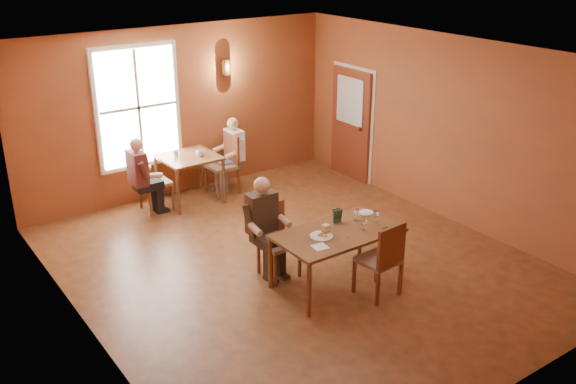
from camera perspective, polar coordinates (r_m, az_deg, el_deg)
ground at (r=9.33m, az=0.71°, el=-6.36°), size 6.00×7.00×0.01m
wall_back at (r=11.60m, az=-9.54°, el=7.09°), size 6.00×0.04×3.00m
wall_front at (r=6.47m, az=19.44°, el=-6.41°), size 6.00×0.04×3.00m
wall_left at (r=7.48m, az=-18.19°, el=-2.29°), size 0.04×7.00×3.00m
wall_right at (r=10.67m, az=13.96°, el=5.43°), size 0.04×7.00×3.00m
ceiling at (r=8.32m, az=0.81°, el=12.10°), size 6.00×7.00×0.04m
window at (r=11.19m, az=-13.18°, el=7.33°), size 1.36×0.10×1.96m
door at (r=12.31m, az=5.55°, el=6.00°), size 0.12×1.04×2.10m
wall_sconce at (r=11.76m, az=-5.54°, el=11.01°), size 0.16×0.16×0.28m
main_table at (r=8.67m, az=4.38°, el=-5.86°), size 1.67×0.94×0.78m
chair_diner_main at (r=8.80m, az=-0.82°, el=-4.46°), size 0.45×0.45×1.02m
diner_main at (r=8.71m, az=-0.71°, el=-3.56°), size 0.54×0.54×1.35m
chair_empty at (r=8.43m, az=8.02°, el=-5.85°), size 0.49×0.49×1.05m
plate_food at (r=8.33m, az=2.99°, el=-3.89°), size 0.40×0.40×0.04m
sandwich at (r=8.40m, az=3.38°, el=-3.39°), size 0.10×0.09×0.11m
goblet_a at (r=8.79m, az=6.11°, el=-2.00°), size 0.09×0.09×0.19m
goblet_b at (r=8.76m, az=7.83°, el=-2.18°), size 0.09×0.09×0.19m
goblet_c at (r=8.52m, az=6.75°, el=-2.81°), size 0.10×0.10×0.19m
menu_stand at (r=8.71m, az=4.40°, el=-2.12°), size 0.13×0.08×0.20m
knife at (r=8.29m, az=5.11°, el=-4.20°), size 0.19×0.07×0.00m
napkin at (r=8.08m, az=2.87°, el=-4.89°), size 0.21×0.21×0.01m
side_plate at (r=9.08m, az=6.99°, el=-1.82°), size 0.24×0.24×0.02m
sunglasses at (r=8.61m, az=8.58°, el=-3.30°), size 0.14×0.08×0.02m
second_table at (r=11.42m, az=-8.72°, el=1.20°), size 0.95×0.95×0.84m
chair_diner_white at (r=11.66m, az=-5.92°, el=2.43°), size 0.48×0.48×1.09m
diner_white at (r=11.64m, az=-5.81°, el=2.96°), size 0.52×0.52×1.30m
chair_diner_maroon at (r=11.13m, az=-11.72°, el=0.96°), size 0.46×0.46×1.03m
diner_maroon at (r=11.07m, az=-11.92°, el=1.60°), size 0.53×0.53×1.31m
cup_a at (r=11.22m, az=-7.82°, el=3.45°), size 0.18×0.18×0.11m
cup_b at (r=11.30m, az=-9.94°, el=3.43°), size 0.12×0.12×0.10m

